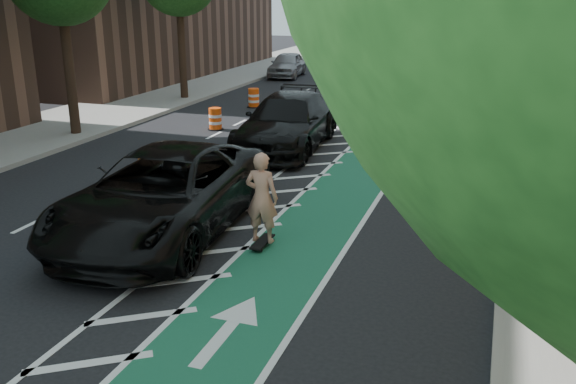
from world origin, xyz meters
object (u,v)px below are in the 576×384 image
at_px(suv_near, 164,193).
at_px(barrel_a, 148,171).
at_px(suv_far, 287,122).
at_px(skateboarder, 262,198).

xyz_separation_m(suv_near, barrel_a, (-2.20, 2.85, -0.51)).
xyz_separation_m(suv_near, suv_far, (0.00, 8.11, -0.02)).
relative_size(skateboarder, suv_far, 0.31).
bearing_deg(suv_near, skateboarder, -3.68).
height_order(skateboarder, suv_near, skateboarder).
bearing_deg(suv_far, barrel_a, -115.68).
distance_m(suv_near, suv_far, 8.11).
relative_size(suv_near, barrel_a, 7.72).
xyz_separation_m(skateboarder, suv_near, (-2.30, 0.01, -0.16)).
distance_m(skateboarder, suv_far, 8.45).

